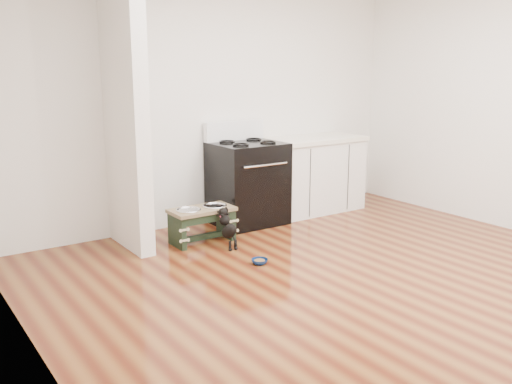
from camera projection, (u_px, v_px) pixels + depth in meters
The scene contains 8 objects.
ground at pixel (368, 287), 4.65m from camera, with size 5.00×5.00×0.00m, color #491A0D.
room_shell at pixel (378, 86), 4.29m from camera, with size 5.00×5.00×5.00m.
partition_wall at pixel (125, 110), 5.39m from camera, with size 0.15×0.80×2.70m, color silver.
oven_range at pixel (247, 182), 6.42m from camera, with size 0.76×0.69×1.14m.
cabinet_run at pixel (313, 174), 6.98m from camera, with size 1.24×0.64×0.91m.
dog_feeder at pixel (202, 218), 5.77m from camera, with size 0.65×0.35×0.37m.
puppy at pixel (227, 227), 5.60m from camera, with size 0.11×0.33×0.40m.
floor_bowl at pixel (260, 262), 5.18m from camera, with size 0.16×0.16×0.05m.
Camera 1 is at (-3.22, -3.08, 1.79)m, focal length 40.00 mm.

